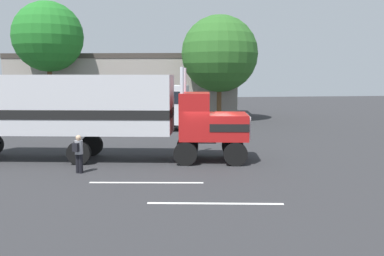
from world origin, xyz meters
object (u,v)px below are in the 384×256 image
Objects in this scene: person_bystander at (79,152)px; tree_left at (48,37)px; parked_bus at (116,103)px; tree_center at (219,54)px; semi_truck at (87,109)px.

person_bystander is 24.83m from tree_left.
tree_center is (9.27, 5.04, 4.06)m from parked_bus.
tree_left reaches higher than person_bystander.
person_bystander is at bearing -94.82° from parked_bus.
parked_bus is (1.24, 14.65, 1.17)m from person_bystander.
semi_truck is 21.79m from tree_left.
parked_bus is (1.11, 11.84, -0.46)m from semi_truck.
tree_center is (10.51, 19.70, 5.24)m from person_bystander.
tree_left reaches higher than tree_center.
tree_left is 1.15× the size of tree_center.
tree_center is (15.67, -3.60, -1.63)m from tree_left.
person_bystander is at bearing -118.08° from tree_center.
semi_truck reaches higher than parked_bus.
semi_truck is 1.27× the size of parked_bus.
tree_center is at bearing 58.40° from semi_truck.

